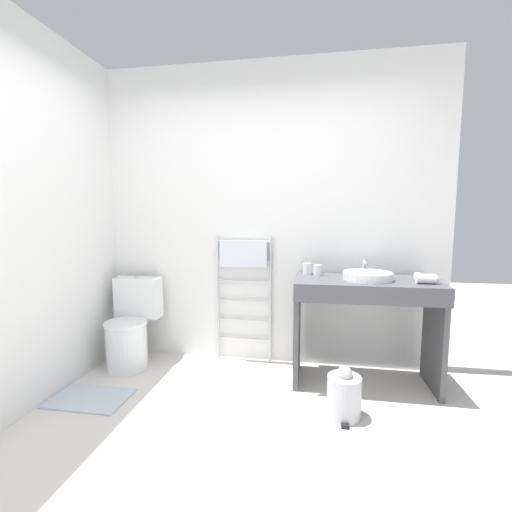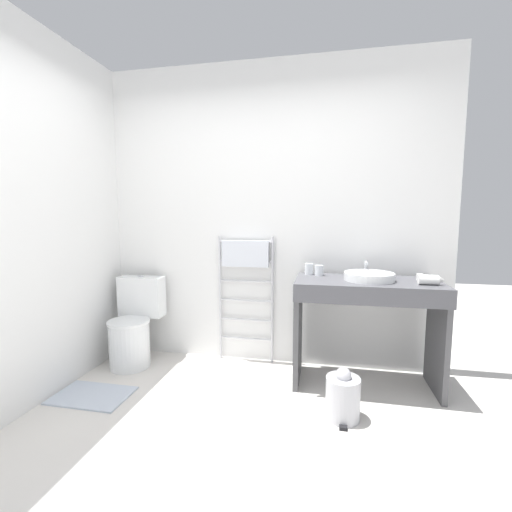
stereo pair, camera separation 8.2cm
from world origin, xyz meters
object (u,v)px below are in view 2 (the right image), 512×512
sink_basin (369,276)px  trash_bin (343,397)px  hair_dryer (429,279)px  cup_near_edge (319,270)px  cup_near_wall (309,269)px  towel_radiator (245,271)px  toilet (134,327)px

sink_basin → trash_bin: 0.91m
trash_bin → hair_dryer: bearing=34.7°
cup_near_edge → trash_bin: size_ratio=0.25×
sink_basin → cup_near_edge: cup_near_edge is taller
cup_near_wall → trash_bin: (0.27, -0.69, -0.75)m
sink_basin → towel_radiator: bearing=165.6°
sink_basin → cup_near_wall: size_ratio=4.00×
sink_basin → trash_bin: (-0.20, -0.51, -0.73)m
toilet → cup_near_edge: bearing=4.6°
cup_near_edge → trash_bin: bearing=-74.6°
cup_near_wall → trash_bin: cup_near_wall is taller
cup_near_wall → towel_radiator: bearing=171.5°
cup_near_wall → toilet: bearing=-174.0°
towel_radiator → cup_near_wall: (0.57, -0.09, 0.05)m
towel_radiator → trash_bin: (0.84, -0.77, -0.70)m
sink_basin → trash_bin: sink_basin is taller
cup_near_wall → cup_near_edge: bearing=-20.5°
sink_basin → cup_near_edge: (-0.38, 0.15, 0.01)m
toilet → cup_near_wall: 1.67m
towel_radiator → trash_bin: towel_radiator is taller
cup_near_edge → cup_near_wall: bearing=159.5°
trash_bin → cup_near_wall: bearing=111.2°
cup_near_wall → trash_bin: 1.05m
cup_near_edge → hair_dryer: (0.79, -0.23, -0.01)m
trash_bin → toilet: bearing=164.1°
toilet → towel_radiator: 1.14m
cup_near_wall → sink_basin: bearing=-21.4°
cup_near_wall → cup_near_edge: (0.09, -0.03, -0.00)m
toilet → sink_basin: (2.03, -0.02, 0.55)m
toilet → towel_radiator: (0.99, 0.25, 0.51)m
sink_basin → toilet: bearing=179.5°
sink_basin → cup_near_wall: 0.50m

